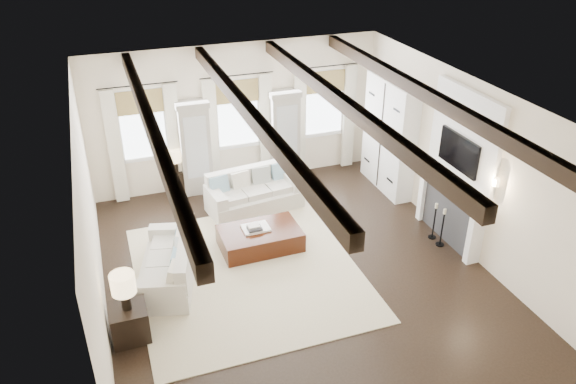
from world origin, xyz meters
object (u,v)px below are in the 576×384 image
object	(u,v)px
sofa_left	(171,265)
side_table_front	(130,323)
sofa_back	(253,193)
ottoman	(260,239)
side_table_back	(177,183)

from	to	relation	value
sofa_left	side_table_front	size ratio (longest dim) A/B	3.75
sofa_back	ottoman	bearing A→B (deg)	-101.81
sofa_back	sofa_left	world-z (taller)	sofa_back
sofa_back	side_table_back	xyz separation A→B (m)	(-1.42, 1.17, -0.07)
sofa_back	sofa_left	distance (m)	2.85
ottoman	side_table_back	world-z (taller)	side_table_back
ottoman	side_table_back	bearing A→B (deg)	111.44
sofa_back	ottoman	size ratio (longest dim) A/B	1.37
side_table_back	sofa_back	bearing A→B (deg)	-39.56
sofa_back	side_table_front	bearing A→B (deg)	-132.13
sofa_back	ottoman	world-z (taller)	sofa_back
side_table_front	side_table_back	xyz separation A→B (m)	(1.45, 4.34, -0.01)
sofa_left	side_table_front	bearing A→B (deg)	-124.39
ottoman	side_table_front	distance (m)	3.04
side_table_front	sofa_left	bearing A→B (deg)	55.61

